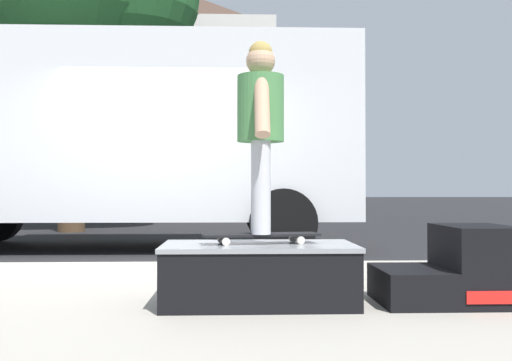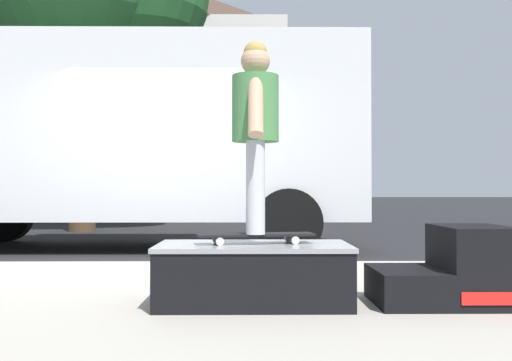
% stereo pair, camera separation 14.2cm
% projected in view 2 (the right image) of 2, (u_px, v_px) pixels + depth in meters
% --- Properties ---
extents(ground_plane, '(140.00, 140.00, 0.00)m').
position_uv_depth(ground_plane, '(149.00, 267.00, 6.78)').
color(ground_plane, black).
extents(sidewalk_slab, '(50.00, 5.00, 0.12)m').
position_uv_depth(sidewalk_slab, '(70.00, 318.00, 3.78)').
color(sidewalk_slab, '#A8A093').
rests_on(sidewalk_slab, ground).
extents(skate_box, '(1.27, 0.70, 0.40)m').
position_uv_depth(skate_box, '(253.00, 272.00, 3.92)').
color(skate_box, black).
rests_on(skate_box, sidewalk_slab).
extents(kicker_ramp, '(0.88, 0.66, 0.52)m').
position_uv_depth(kicker_ramp, '(452.00, 271.00, 3.94)').
color(kicker_ramp, black).
rests_on(kicker_ramp, sidewalk_slab).
extents(skateboard, '(0.80, 0.34, 0.07)m').
position_uv_depth(skateboard, '(255.00, 235.00, 3.93)').
color(skateboard, black).
rests_on(skateboard, skate_box).
extents(skater_kid, '(0.31, 0.66, 1.28)m').
position_uv_depth(skater_kid, '(255.00, 120.00, 3.95)').
color(skater_kid, silver).
rests_on(skater_kid, skateboard).
extents(box_truck, '(6.91, 2.63, 3.05)m').
position_uv_depth(box_truck, '(128.00, 136.00, 9.00)').
color(box_truck, silver).
rests_on(box_truck, ground).
extents(house_behind, '(9.54, 8.23, 8.40)m').
position_uv_depth(house_behind, '(153.00, 95.00, 20.81)').
color(house_behind, silver).
rests_on(house_behind, ground).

